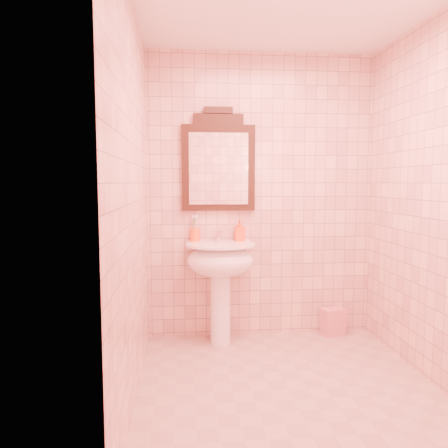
{
  "coord_description": "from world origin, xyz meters",
  "views": [
    {
      "loc": [
        -0.69,
        -2.74,
        1.38
      ],
      "look_at": [
        -0.38,
        0.55,
        1.06
      ],
      "focal_mm": 35.0,
      "sensor_mm": 36.0,
      "label": 1
    }
  ],
  "objects": [
    {
      "name": "toothbrush_cup",
      "position": [
        -0.59,
        1.04,
        0.92
      ],
      "size": [
        0.09,
        0.09,
        0.21
      ],
      "rotation": [
        0.0,
        0.0,
        -0.32
      ],
      "color": "#FF5115",
      "rests_on": "pedestal_sink"
    },
    {
      "name": "soap_dispenser",
      "position": [
        -0.2,
        1.03,
        0.96
      ],
      "size": [
        0.09,
        0.09,
        0.19
      ],
      "primitive_type": "imported",
      "rotation": [
        0.0,
        0.0,
        0.09
      ],
      "color": "#F04814",
      "rests_on": "pedestal_sink"
    },
    {
      "name": "pedestal_sink",
      "position": [
        -0.38,
        0.87,
        0.66
      ],
      "size": [
        0.58,
        0.58,
        0.86
      ],
      "color": "white",
      "rests_on": "floor"
    },
    {
      "name": "towel",
      "position": [
        0.65,
        0.99,
        0.12
      ],
      "size": [
        0.22,
        0.17,
        0.24
      ],
      "primitive_type": "cube",
      "rotation": [
        0.0,
        0.0,
        0.23
      ],
      "color": "#DB8187",
      "rests_on": "floor"
    },
    {
      "name": "back_wall",
      "position": [
        0.0,
        1.1,
        1.25
      ],
      "size": [
        2.0,
        0.02,
        2.5
      ],
      "primitive_type": "cube",
      "color": "beige",
      "rests_on": "floor"
    },
    {
      "name": "faucet",
      "position": [
        -0.38,
        1.01,
        0.92
      ],
      "size": [
        0.04,
        0.16,
        0.11
      ],
      "color": "white",
      "rests_on": "pedestal_sink"
    },
    {
      "name": "mirror",
      "position": [
        -0.38,
        1.07,
        1.54
      ],
      "size": [
        0.64,
        0.06,
        0.89
      ],
      "color": "black",
      "rests_on": "back_wall"
    },
    {
      "name": "floor",
      "position": [
        0.0,
        0.0,
        0.0
      ],
      "size": [
        2.2,
        2.2,
        0.0
      ],
      "primitive_type": "plane",
      "color": "tan",
      "rests_on": "ground"
    }
  ]
}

